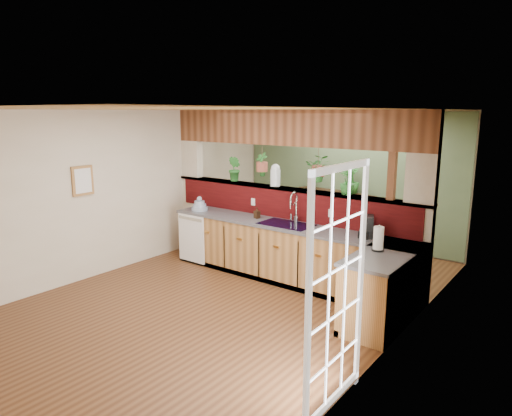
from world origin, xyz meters
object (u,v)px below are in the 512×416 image
Objects in this scene: dish_stack at (200,206)px; shelving_console at (334,219)px; glass_jar at (275,175)px; paper_towel at (378,239)px; coffee_maker at (367,227)px; faucet at (294,206)px; soap_dispenser at (257,213)px.

dish_stack reaches higher than shelving_console.
shelving_console is (0.11, 1.90, -1.07)m from glass_jar.
glass_jar is (-2.11, 0.82, 0.52)m from paper_towel.
shelving_console is at bearing 59.63° from dish_stack.
dish_stack is 0.95× the size of coffee_maker.
coffee_maker is (1.23, -0.11, -0.12)m from faucet.
faucet is 0.67m from soap_dispenser.
dish_stack is at bearing -104.11° from shelving_console.
glass_jar is (0.12, 0.33, 0.58)m from soap_dispenser.
glass_jar is (-1.74, 0.33, 0.53)m from coffee_maker.
shelving_console is at bearing 100.81° from faucet.
coffee_maker is at bearing -4.93° from faucet.
soap_dispenser is 0.56× the size of paper_towel.
glass_jar is at bearing -77.00° from shelving_console.
soap_dispenser is at bearing 6.11° from dish_stack.
faucet reaches higher than coffee_maker.
glass_jar is at bearing 69.86° from soap_dispenser.
paper_towel reaches higher than soap_dispenser.
shelving_console is at bearing 101.82° from coffee_maker.
coffee_maker is at bearing 126.62° from paper_towel.
dish_stack is at bearing 157.96° from coffee_maker.
shelving_console is (1.38, 2.35, -0.48)m from dish_stack.
faucet is at bearing 7.44° from dish_stack.
paper_towel is at bearing -77.84° from coffee_maker.
faucet is 0.69m from glass_jar.
coffee_maker is 0.18× the size of shelving_console.
coffee_maker is 0.91× the size of paper_towel.
faucet is 1.71m from paper_towel.
faucet reaches higher than dish_stack.
faucet is at bearing -62.93° from shelving_console.
coffee_maker is 2.81m from shelving_console.
coffee_maker is (3.01, 0.13, 0.06)m from dish_stack.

